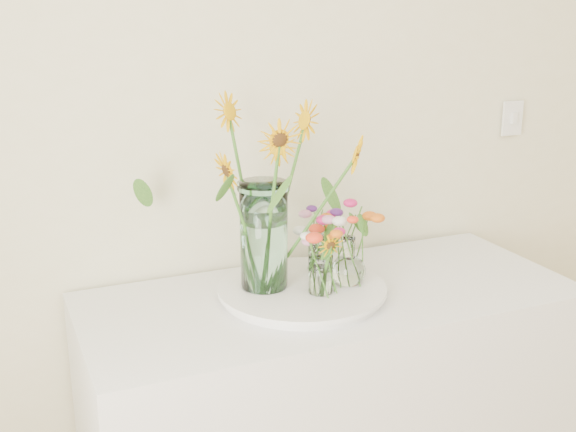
# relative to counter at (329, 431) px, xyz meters

# --- Properties ---
(counter) EXTENTS (1.40, 0.60, 0.90)m
(counter) POSITION_rel_counter_xyz_m (0.00, 0.00, 0.00)
(counter) COLOR white
(counter) RESTS_ON ground_plane
(tray) EXTENTS (0.45, 0.45, 0.02)m
(tray) POSITION_rel_counter_xyz_m (-0.09, 0.01, 0.46)
(tray) COLOR white
(tray) RESTS_ON counter
(mason_jar) EXTENTS (0.16, 0.16, 0.30)m
(mason_jar) POSITION_rel_counter_xyz_m (-0.18, 0.05, 0.63)
(mason_jar) COLOR #B3EEDF
(mason_jar) RESTS_ON tray
(sunflower_bouquet) EXTENTS (0.84, 0.84, 0.54)m
(sunflower_bouquet) POSITION_rel_counter_xyz_m (-0.18, 0.05, 0.74)
(sunflower_bouquet) COLOR #E2A104
(sunflower_bouquet) RESTS_ON tray
(small_vase_a) EXTENTS (0.08, 0.08, 0.11)m
(small_vase_a) POSITION_rel_counter_xyz_m (-0.06, -0.05, 0.53)
(small_vase_a) COLOR white
(small_vase_a) RESTS_ON tray
(wildflower_posy_a) EXTENTS (0.20, 0.20, 0.20)m
(wildflower_posy_a) POSITION_rel_counter_xyz_m (-0.06, -0.05, 0.58)
(wildflower_posy_a) COLOR #D25D12
(wildflower_posy_a) RESTS_ON tray
(small_vase_b) EXTENTS (0.10, 0.10, 0.14)m
(small_vase_b) POSITION_rel_counter_xyz_m (0.04, -0.02, 0.55)
(small_vase_b) COLOR white
(small_vase_b) RESTS_ON tray
(wildflower_posy_b) EXTENTS (0.23, 0.23, 0.23)m
(wildflower_posy_b) POSITION_rel_counter_xyz_m (0.04, -0.02, 0.59)
(wildflower_posy_b) COLOR #D25D12
(wildflower_posy_b) RESTS_ON tray
(small_vase_c) EXTENTS (0.08, 0.08, 0.11)m
(small_vase_c) POSITION_rel_counter_xyz_m (0.01, 0.11, 0.53)
(small_vase_c) COLOR white
(small_vase_c) RESTS_ON tray
(wildflower_posy_c) EXTENTS (0.18, 0.18, 0.20)m
(wildflower_posy_c) POSITION_rel_counter_xyz_m (0.01, 0.11, 0.57)
(wildflower_posy_c) COLOR #D25D12
(wildflower_posy_c) RESTS_ON tray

